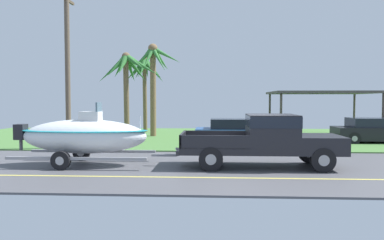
{
  "coord_description": "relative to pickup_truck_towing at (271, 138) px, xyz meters",
  "views": [
    {
      "loc": [
        -1.14,
        -13.51,
        2.34
      ],
      "look_at": [
        -2.02,
        1.48,
        1.58
      ],
      "focal_mm": 36.51,
      "sensor_mm": 36.0,
      "label": 1
    }
  ],
  "objects": [
    {
      "name": "pickup_truck_towing",
      "position": [
        0.0,
        0.0,
        0.0
      ],
      "size": [
        5.77,
        2.14,
        1.84
      ],
      "color": "black",
      "rests_on": "ground"
    },
    {
      "name": "boat_on_trailer",
      "position": [
        -6.65,
        -0.0,
        0.02
      ],
      "size": [
        5.87,
        2.26,
        2.27
      ],
      "color": "gray",
      "rests_on": "ground"
    },
    {
      "name": "palm_tree_mid",
      "position": [
        -6.92,
        13.95,
        3.24
      ],
      "size": [
        2.93,
        3.44,
        5.44
      ],
      "color": "brown",
      "rests_on": "ground"
    },
    {
      "name": "parked_sedan_near",
      "position": [
        -0.72,
        6.53,
        -0.36
      ],
      "size": [
        4.56,
        1.92,
        1.38
      ],
      "color": "#234C89",
      "rests_on": "ground"
    },
    {
      "name": "carport_awning",
      "position": [
        4.76,
        11.38,
        1.72
      ],
      "size": [
        6.26,
        5.13,
        2.89
      ],
      "color": "#4C4238",
      "rests_on": "ground"
    },
    {
      "name": "ground",
      "position": [
        -0.81,
        8.15,
        -1.04
      ],
      "size": [
        36.0,
        22.0,
        0.11
      ],
      "color": "#4C4C51"
    },
    {
      "name": "parked_sedan_far",
      "position": [
        6.89,
        7.99,
        -0.36
      ],
      "size": [
        4.68,
        1.95,
        1.38
      ],
      "color": "black",
      "rests_on": "ground"
    },
    {
      "name": "palm_tree_near_left",
      "position": [
        -5.85,
        10.95,
        3.33
      ],
      "size": [
        3.39,
        2.93,
        5.93
      ],
      "color": "brown",
      "rests_on": "ground"
    },
    {
      "name": "palm_tree_near_right",
      "position": [
        -6.88,
        8.07,
        2.9
      ],
      "size": [
        3.59,
        2.85,
        5.03
      ],
      "color": "brown",
      "rests_on": "ground"
    },
    {
      "name": "utility_pole",
      "position": [
        -8.95,
        4.52,
        2.97
      ],
      "size": [
        0.24,
        1.8,
        7.69
      ],
      "color": "brown",
      "rests_on": "ground"
    }
  ]
}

